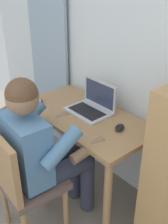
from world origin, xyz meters
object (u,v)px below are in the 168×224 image
object	(u,v)px
desk	(85,128)
chair	(22,179)
person_seated	(44,147)
laptop	(92,105)
computer_mouse	(120,127)
desk_clock	(37,102)

from	to	relation	value
desk	chair	distance (m)	0.65
desk	person_seated	xyz separation A→B (m)	(0.09, -0.45, 0.07)
desk	laptop	distance (m)	0.19
computer_mouse	person_seated	bearing A→B (deg)	-139.62
laptop	chair	bearing A→B (deg)	-82.73
laptop	desk_clock	world-z (taller)	laptop
desk_clock	chair	bearing A→B (deg)	-42.77
desk_clock	desk	bearing A→B (deg)	24.58
laptop	person_seated	bearing A→B (deg)	-79.28
desk	person_seated	size ratio (longest dim) A/B	0.90
computer_mouse	chair	bearing A→B (deg)	-133.98
chair	laptop	bearing A→B (deg)	97.27
laptop	computer_mouse	xyz separation A→B (m)	(0.33, -0.03, -0.04)
laptop	desk_clock	xyz separation A→B (m)	(-0.39, -0.26, -0.04)
desk	computer_mouse	size ratio (longest dim) A/B	10.91
computer_mouse	desk_clock	size ratio (longest dim) A/B	1.11
desk	chair	size ratio (longest dim) A/B	1.22
desk	laptop	xyz separation A→B (m)	(-0.01, 0.08, 0.18)
computer_mouse	desk_clock	distance (m)	0.76
desk	chair	xyz separation A→B (m)	(0.08, -0.63, -0.11)
chair	desk_clock	bearing A→B (deg)	137.23
person_seated	desk_clock	bearing A→B (deg)	151.86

